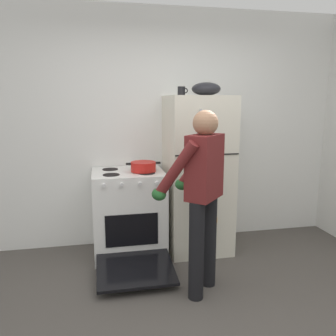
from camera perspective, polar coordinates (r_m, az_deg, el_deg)
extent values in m
cube|color=white|center=(4.05, -1.54, 6.56)|extent=(6.00, 0.10, 2.70)
cube|color=silver|center=(3.84, 4.92, -1.08)|extent=(0.68, 0.68, 1.73)
cube|color=black|center=(3.47, 6.59, 2.21)|extent=(0.67, 0.01, 0.01)
cylinder|color=#B7B7BC|center=(3.56, 5.18, -6.99)|extent=(0.02, 0.02, 0.63)
cylinder|color=#B7B7BC|center=(3.39, 5.43, 7.02)|extent=(0.02, 0.02, 0.32)
cube|color=yellow|center=(3.52, 5.92, -2.78)|extent=(0.04, 0.01, 0.06)
cube|color=orange|center=(3.67, 7.83, -8.60)|extent=(0.04, 0.01, 0.06)
cube|color=blue|center=(3.61, 6.87, -6.93)|extent=(0.04, 0.01, 0.06)
cube|color=green|center=(3.51, 4.97, -3.81)|extent=(0.04, 0.01, 0.06)
cube|color=white|center=(3.81, -6.52, -7.44)|extent=(0.76, 0.64, 0.93)
cube|color=black|center=(3.53, -6.02, -10.23)|extent=(0.53, 0.01, 0.33)
cylinder|color=black|center=(3.54, -9.42, -1.11)|extent=(0.17, 0.17, 0.01)
cylinder|color=black|center=(3.57, -3.56, -0.88)|extent=(0.17, 0.17, 0.01)
cylinder|color=black|center=(3.82, -9.59, -0.21)|extent=(0.17, 0.17, 0.01)
cylinder|color=black|center=(3.85, -4.16, 0.00)|extent=(0.17, 0.17, 0.01)
cylinder|color=silver|center=(3.36, -10.58, -2.89)|extent=(0.04, 0.03, 0.04)
cylinder|color=silver|center=(3.37, -7.69, -2.77)|extent=(0.04, 0.03, 0.04)
cylinder|color=silver|center=(3.38, -4.65, -2.64)|extent=(0.04, 0.03, 0.04)
cylinder|color=silver|center=(3.41, -1.81, -2.52)|extent=(0.04, 0.03, 0.04)
cube|color=black|center=(3.38, -5.42, -16.40)|extent=(0.72, 0.59, 0.10)
cylinder|color=black|center=(2.98, 4.73, -13.60)|extent=(0.13, 0.13, 0.86)
cylinder|color=black|center=(3.19, 6.84, -11.87)|extent=(0.13, 0.13, 0.86)
cube|color=maroon|center=(2.87, 6.10, 0.18)|extent=(0.39, 0.40, 0.54)
sphere|color=#A37556|center=(2.83, 6.25, 7.45)|extent=(0.21, 0.21, 0.21)
sphere|color=black|center=(2.83, 6.24, 6.71)|extent=(0.15, 0.15, 0.15)
cylinder|color=maroon|center=(2.77, 1.29, -0.32)|extent=(0.36, 0.34, 0.51)
cylinder|color=maroon|center=(3.12, 4.92, 0.93)|extent=(0.36, 0.34, 0.51)
ellipsoid|color=#1E5123|center=(2.91, -1.54, -4.39)|extent=(0.12, 0.18, 0.10)
ellipsoid|color=#1E5123|center=(3.24, 2.25, -2.76)|extent=(0.12, 0.18, 0.10)
cylinder|color=red|center=(3.64, -4.12, 0.23)|extent=(0.27, 0.27, 0.10)
cube|color=black|center=(3.62, -6.61, 0.69)|extent=(0.05, 0.03, 0.02)
cube|color=black|center=(3.66, -1.68, 0.87)|extent=(0.05, 0.03, 0.02)
cylinder|color=black|center=(3.76, 2.23, 12.66)|extent=(0.08, 0.08, 0.10)
torus|color=black|center=(3.77, 2.90, 12.72)|extent=(0.06, 0.01, 0.06)
ellipsoid|color=black|center=(3.78, 6.35, 12.93)|extent=(0.31, 0.31, 0.14)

